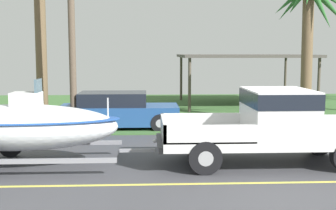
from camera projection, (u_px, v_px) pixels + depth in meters
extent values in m
cube|color=#424247|center=(285.00, 163.00, 11.57)|extent=(36.00, 8.00, 0.06)
cube|color=#3D6633|center=(218.00, 109.00, 22.47)|extent=(36.00, 14.00, 0.11)
cube|color=#DBCC4C|center=(310.00, 182.00, 9.78)|extent=(34.20, 0.12, 0.01)
cube|color=silver|center=(263.00, 140.00, 11.37)|extent=(5.24, 2.06, 0.22)
cube|color=silver|center=(335.00, 127.00, 11.42)|extent=(1.47, 2.06, 0.38)
cube|color=silver|center=(278.00, 112.00, 11.30)|extent=(1.57, 2.06, 1.19)
cube|color=black|center=(278.00, 98.00, 11.26)|extent=(1.59, 2.08, 0.38)
cube|color=#9D9D9D|center=(205.00, 135.00, 11.28)|extent=(2.20, 2.06, 0.04)
cube|color=silver|center=(200.00, 121.00, 12.24)|extent=(2.20, 0.08, 0.45)
cube|color=silver|center=(210.00, 134.00, 10.27)|extent=(2.20, 0.08, 0.45)
cube|color=silver|center=(163.00, 128.00, 11.20)|extent=(0.08, 2.06, 0.45)
cube|color=#333338|center=(159.00, 143.00, 11.24)|extent=(0.12, 1.86, 0.16)
sphere|color=#B2B2B7|center=(155.00, 141.00, 11.23)|extent=(0.10, 0.10, 0.10)
cylinder|color=black|center=(318.00, 140.00, 12.39)|extent=(0.80, 0.28, 0.80)
cylinder|color=#9E9EA3|center=(318.00, 140.00, 12.39)|extent=(0.36, 0.29, 0.36)
cylinder|color=black|center=(196.00, 142.00, 12.23)|extent=(0.80, 0.28, 0.80)
cylinder|color=#9E9EA3|center=(196.00, 142.00, 12.23)|extent=(0.36, 0.29, 0.36)
cylinder|color=black|center=(205.00, 157.00, 10.40)|extent=(0.80, 0.28, 0.80)
cylinder|color=#9E9EA3|center=(205.00, 157.00, 10.40)|extent=(0.36, 0.29, 0.36)
cube|color=gray|center=(137.00, 150.00, 11.24)|extent=(0.90, 0.10, 0.08)
cube|color=gray|center=(29.00, 143.00, 12.09)|extent=(5.09, 0.12, 0.10)
cube|color=gray|center=(6.00, 162.00, 10.10)|extent=(5.09, 0.12, 0.10)
cylinder|color=black|center=(11.00, 145.00, 12.14)|extent=(0.64, 0.22, 0.64)
cylinder|color=#9E9EA3|center=(11.00, 145.00, 12.14)|extent=(0.29, 0.23, 0.29)
ellipsoid|color=silver|center=(17.00, 127.00, 11.02)|extent=(5.04, 1.88, 1.15)
ellipsoid|color=#1E4CA5|center=(17.00, 119.00, 11.00)|extent=(5.14, 1.91, 0.12)
cube|color=silver|center=(27.00, 105.00, 10.97)|extent=(0.70, 0.60, 0.65)
cube|color=slate|center=(38.00, 86.00, 10.92)|extent=(0.06, 0.56, 0.36)
cylinder|color=silver|center=(108.00, 108.00, 11.07)|extent=(0.04, 0.04, 0.50)
cube|color=#234C89|center=(119.00, 115.00, 16.56)|extent=(4.42, 1.77, 0.70)
cube|color=black|center=(113.00, 99.00, 16.47)|extent=(2.48, 1.63, 0.50)
cylinder|color=black|center=(159.00, 117.00, 17.44)|extent=(0.66, 0.22, 0.66)
cylinder|color=#9E9EA3|center=(159.00, 117.00, 17.44)|extent=(0.30, 0.23, 0.30)
cylinder|color=black|center=(160.00, 123.00, 15.86)|extent=(0.66, 0.22, 0.66)
cylinder|color=#9E9EA3|center=(160.00, 123.00, 15.86)|extent=(0.30, 0.23, 0.30)
cylinder|color=black|center=(82.00, 117.00, 17.30)|extent=(0.66, 0.22, 0.66)
cylinder|color=#9E9EA3|center=(82.00, 117.00, 17.30)|extent=(0.30, 0.23, 0.30)
cylinder|color=black|center=(76.00, 124.00, 15.72)|extent=(0.66, 0.22, 0.66)
cylinder|color=#9E9EA3|center=(76.00, 124.00, 15.72)|extent=(0.30, 0.23, 0.30)
cylinder|color=#4C4238|center=(285.00, 79.00, 26.11)|extent=(0.14, 0.14, 2.60)
cylinder|color=#4C4238|center=(319.00, 85.00, 21.05)|extent=(0.14, 0.14, 2.60)
cylinder|color=#4C4238|center=(181.00, 79.00, 25.81)|extent=(0.14, 0.14, 2.60)
cylinder|color=#4C4238|center=(190.00, 86.00, 20.75)|extent=(0.14, 0.14, 2.60)
cube|color=#4C4742|center=(243.00, 56.00, 23.27)|extent=(6.70, 5.61, 0.14)
cylinder|color=brown|center=(41.00, 39.00, 17.12)|extent=(0.43, 0.52, 6.74)
cylinder|color=brown|center=(307.00, 56.00, 17.12)|extent=(0.43, 0.56, 5.48)
cone|color=#286028|center=(327.00, 4.00, 17.04)|extent=(1.89, 0.69, 1.77)
cone|color=#286028|center=(306.00, 0.00, 17.30)|extent=(0.41, 1.15, 1.28)
cone|color=#286028|center=(293.00, 3.00, 17.48)|extent=(1.14, 1.58, 1.53)
cone|color=#286028|center=(320.00, 5.00, 16.29)|extent=(0.78, 1.61, 1.96)
cylinder|color=brown|center=(71.00, 11.00, 15.42)|extent=(0.24, 0.24, 8.59)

